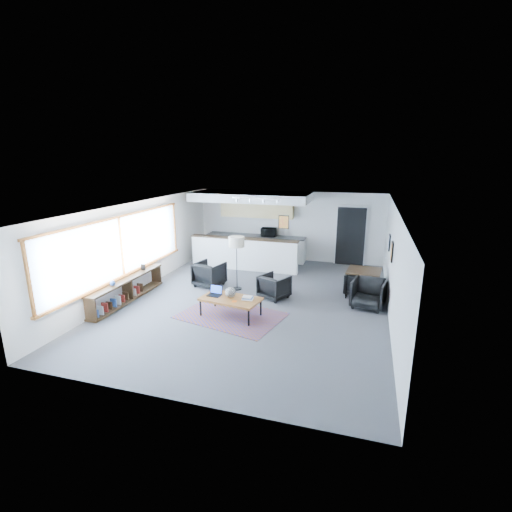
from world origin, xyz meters
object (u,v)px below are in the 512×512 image
(ceramic_pot, at_px, (230,292))
(dining_chair_near, at_px, (368,294))
(microwave, at_px, (269,231))
(floor_lamp, at_px, (236,244))
(book_stack, at_px, (248,298))
(armchair_left, at_px, (209,273))
(armchair_right, at_px, (274,285))
(dining_chair_far, at_px, (360,285))
(coffee_table, at_px, (231,299))
(laptop, at_px, (215,292))
(dining_table, at_px, (364,272))

(ceramic_pot, relative_size, dining_chair_near, 0.36)
(microwave, bearing_deg, floor_lamp, -96.40)
(ceramic_pot, distance_m, microwave, 5.26)
(book_stack, bearing_deg, ceramic_pot, 177.76)
(ceramic_pot, bearing_deg, armchair_left, 126.69)
(microwave, bearing_deg, armchair_right, -78.11)
(armchair_right, bearing_deg, microwave, -47.99)
(book_stack, xyz_separation_m, armchair_right, (0.31, 1.45, -0.14))
(book_stack, relative_size, armchair_right, 0.39)
(dining_chair_far, xyz_separation_m, microwave, (-3.45, 2.88, 0.82))
(coffee_table, xyz_separation_m, book_stack, (0.43, 0.04, 0.07))
(book_stack, relative_size, dining_chair_far, 0.47)
(floor_lamp, bearing_deg, dining_chair_far, 8.57)
(coffee_table, bearing_deg, dining_chair_far, 47.60)
(floor_lamp, bearing_deg, coffee_table, -75.00)
(laptop, xyz_separation_m, dining_table, (3.55, 2.29, 0.15))
(floor_lamp, bearing_deg, armchair_left, 176.68)
(laptop, xyz_separation_m, microwave, (0.01, 5.18, 0.58))
(armchair_right, xyz_separation_m, microwave, (-1.18, 3.79, 0.75))
(laptop, xyz_separation_m, ceramic_pot, (0.42, -0.04, 0.06))
(ceramic_pot, bearing_deg, book_stack, -2.24)
(book_stack, bearing_deg, armchair_right, 78.01)
(laptop, bearing_deg, dining_chair_near, 26.50)
(armchair_left, distance_m, dining_chair_far, 4.45)
(dining_chair_far, bearing_deg, microwave, -22.94)
(armchair_right, height_order, dining_chair_near, armchair_right)
(microwave, bearing_deg, laptop, -95.45)
(laptop, distance_m, dining_chair_far, 4.15)
(ceramic_pot, distance_m, dining_chair_far, 3.84)
(laptop, xyz_separation_m, dining_chair_near, (3.70, 1.46, -0.19))
(armchair_left, bearing_deg, ceramic_pot, 139.22)
(dining_chair_near, relative_size, microwave, 1.28)
(dining_chair_near, bearing_deg, laptop, -147.48)
(laptop, bearing_deg, book_stack, 0.87)
(dining_table, bearing_deg, armchair_right, -159.11)
(armchair_left, bearing_deg, coffee_table, 138.86)
(laptop, height_order, dining_chair_near, same)
(dining_table, height_order, microwave, microwave)
(ceramic_pot, height_order, armchair_right, armchair_right)
(book_stack, bearing_deg, laptop, 175.97)
(book_stack, xyz_separation_m, dining_chair_near, (2.82, 1.53, -0.15))
(book_stack, bearing_deg, microwave, 99.42)
(laptop, xyz_separation_m, armchair_left, (-0.97, 1.82, -0.13))
(dining_chair_near, height_order, dining_chair_far, dining_chair_near)
(ceramic_pot, height_order, floor_lamp, floor_lamp)
(armchair_left, distance_m, dining_chair_near, 4.68)
(laptop, height_order, microwave, microwave)
(armchair_left, distance_m, armchair_right, 2.19)
(armchair_right, bearing_deg, coffee_table, 88.42)
(laptop, xyz_separation_m, dining_chair_far, (3.45, 2.30, -0.24))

